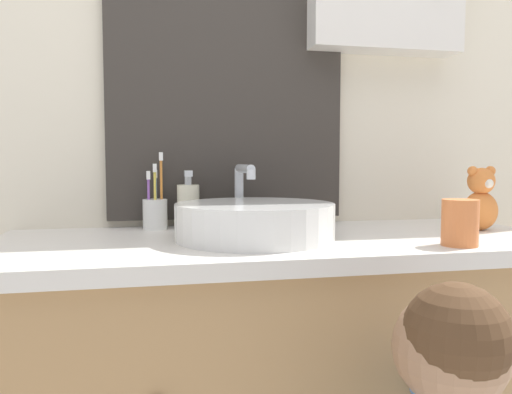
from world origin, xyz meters
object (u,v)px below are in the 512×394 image
toothbrush_holder (155,211)px  soap_dispenser (188,206)px  drinking_cup (460,223)px  teddy_bear (481,200)px  sink_basin (255,220)px

toothbrush_holder → soap_dispenser: bearing=-6.9°
drinking_cup → teddy_bear: bearing=45.9°
soap_dispenser → drinking_cup: (0.54, -0.39, -0.01)m
drinking_cup → sink_basin: bearing=156.2°
toothbrush_holder → teddy_bear: bearing=-13.2°
drinking_cup → toothbrush_holder: bearing=147.7°
sink_basin → drinking_cup: (0.41, -0.18, 0.00)m
teddy_bear → drinking_cup: teddy_bear is taller
sink_basin → soap_dispenser: size_ratio=2.68×
soap_dispenser → teddy_bear: (0.74, -0.18, 0.02)m
drinking_cup → soap_dispenser: bearing=144.5°
soap_dispenser → drinking_cup: soap_dispenser is taller
toothbrush_holder → drinking_cup: (0.63, -0.40, 0.00)m
toothbrush_holder → sink_basin: bearing=-44.4°
toothbrush_holder → drinking_cup: toothbrush_holder is taller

